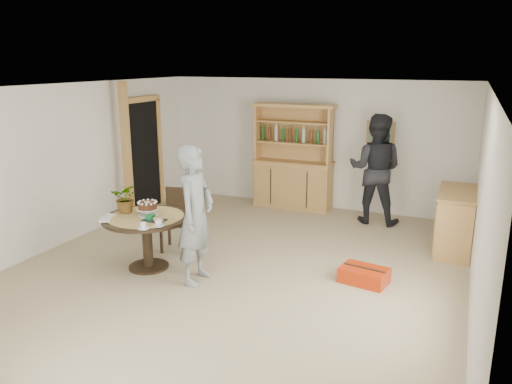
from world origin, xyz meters
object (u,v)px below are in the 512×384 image
(teen_boy, at_px, (196,215))
(adult_person, at_px, (375,169))
(dining_chair, at_px, (177,215))
(hutch, at_px, (293,173))
(sideboard, at_px, (455,221))
(red_suitcase, at_px, (364,275))
(dining_table, at_px, (147,227))

(teen_boy, distance_m, adult_person, 3.82)
(dining_chair, xyz_separation_m, teen_boy, (0.87, -0.93, 0.37))
(hutch, distance_m, sideboard, 3.29)
(sideboard, height_order, red_suitcase, sideboard)
(teen_boy, bearing_deg, sideboard, -53.47)
(sideboard, xyz_separation_m, dining_chair, (-3.94, -1.59, 0.06))
(dining_chair, distance_m, adult_person, 3.59)
(dining_chair, bearing_deg, sideboard, 8.44)
(adult_person, bearing_deg, hutch, -11.02)
(hutch, bearing_deg, sideboard, -22.21)
(sideboard, xyz_separation_m, adult_person, (-1.40, 0.92, 0.50))
(dining_chair, bearing_deg, teen_boy, -60.40)
(dining_table, relative_size, dining_chair, 1.27)
(sideboard, relative_size, dining_table, 1.05)
(dining_table, distance_m, red_suitcase, 3.02)
(adult_person, xyz_separation_m, red_suitcase, (0.38, -2.63, -0.88))
(dining_table, bearing_deg, hutch, 76.43)
(hutch, bearing_deg, red_suitcase, -55.69)
(sideboard, relative_size, adult_person, 0.65)
(sideboard, height_order, dining_chair, dining_chair)
(dining_chair, bearing_deg, adult_person, 31.08)
(hutch, relative_size, sideboard, 1.62)
(dining_table, bearing_deg, teen_boy, -6.71)
(sideboard, bearing_deg, teen_boy, -140.68)
(teen_boy, xyz_separation_m, red_suitcase, (2.05, 0.81, -0.81))
(teen_boy, bearing_deg, adult_person, -28.75)
(hutch, bearing_deg, dining_chair, -107.67)
(dining_chair, height_order, adult_person, adult_person)
(dining_table, height_order, teen_boy, teen_boy)
(sideboard, height_order, adult_person, adult_person)
(sideboard, bearing_deg, adult_person, 146.87)
(dining_chair, height_order, teen_boy, teen_boy)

